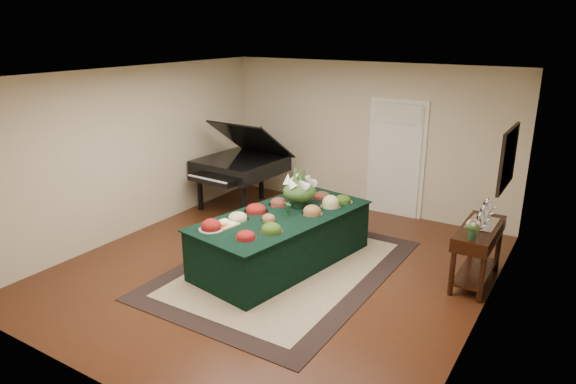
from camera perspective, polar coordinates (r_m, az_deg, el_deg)
The scene contains 14 objects.
ground at distance 7.42m, azimuth -1.24°, elevation -8.35°, with size 6.00×6.00×0.00m, color black.
area_rug at distance 7.38m, azimuth -0.33°, elevation -8.45°, with size 2.69×3.77×0.01m.
kitchen_doorway at distance 9.34m, azimuth 11.89°, elevation 3.53°, with size 1.05×0.07×2.10m.
buffet_table at distance 7.39m, azimuth -0.62°, elevation -5.24°, with size 1.70×2.85×0.75m.
food_platters at distance 7.28m, azimuth -0.37°, elevation -2.03°, with size 1.29×2.26×0.14m.
cutting_board at distance 6.93m, azimuth -6.94°, elevation -3.33°, with size 0.35×0.35×0.10m.
green_goblets at distance 7.18m, azimuth -0.02°, elevation -1.96°, with size 0.13×0.13×0.18m.
floral_centerpiece at distance 7.50m, azimuth 1.28°, elevation 0.58°, with size 0.50×0.50×0.50m.
grand_piano at distance 9.59m, azimuth -5.32°, elevation 3.01°, with size 1.52×1.68×1.67m.
wicker_basket at distance 8.85m, azimuth -1.52°, elevation -2.94°, with size 0.43×0.43×0.27m, color #AB8045.
mahogany_sideboard at distance 7.21m, azimuth 20.42°, elevation -5.00°, with size 0.45×1.22×0.80m.
tea_service at distance 7.18m, azimuth 20.83°, elevation -2.55°, with size 0.34×0.74×0.30m.
pink_bouquet at distance 6.64m, azimuth 19.86°, elevation -3.62°, with size 0.20×0.20×0.25m.
wall_painting at distance 6.83m, azimuth 23.25°, elevation 3.48°, with size 0.05×0.95×0.75m.
Camera 1 is at (3.65, -5.56, 3.29)m, focal length 32.00 mm.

